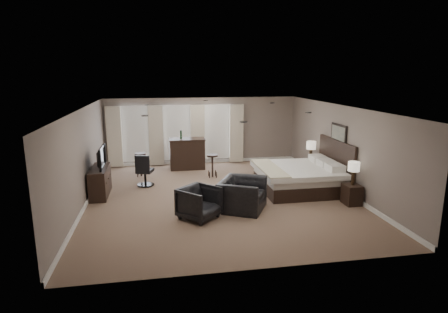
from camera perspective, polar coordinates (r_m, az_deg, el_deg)
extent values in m
cube|color=brown|center=(11.06, -0.66, -6.06)|extent=(7.60, 8.60, 0.04)
cube|color=silver|center=(10.52, -0.70, 7.48)|extent=(7.60, 8.60, 0.04)
cube|color=slate|center=(14.86, -3.36, 3.95)|extent=(7.50, 0.04, 2.60)
cube|color=slate|center=(6.71, 5.30, -7.03)|extent=(7.50, 0.04, 2.60)
cube|color=slate|center=(10.78, -20.76, -0.23)|extent=(0.04, 8.50, 2.60)
cube|color=slate|center=(11.90, 17.43, 1.18)|extent=(0.04, 8.50, 2.60)
cube|color=silver|center=(14.74, -13.44, 3.35)|extent=(1.15, 0.04, 2.05)
cube|color=silver|center=(14.73, -7.21, 3.59)|extent=(1.15, 0.04, 2.05)
cube|color=silver|center=(14.89, -1.03, 3.79)|extent=(1.15, 0.04, 2.05)
cube|color=beige|center=(14.69, -16.37, 2.88)|extent=(0.55, 0.12, 2.30)
cube|color=beige|center=(14.60, -10.31, 3.13)|extent=(0.55, 0.12, 2.30)
cube|color=beige|center=(14.68, -4.05, 3.35)|extent=(0.55, 0.12, 2.30)
cube|color=beige|center=(14.92, 1.89, 3.53)|extent=(0.55, 0.12, 2.30)
cube|color=silver|center=(11.67, 11.81, -1.41)|extent=(2.41, 2.30, 1.54)
cube|color=black|center=(10.92, 18.88, -5.49)|extent=(0.42, 0.51, 0.56)
cube|color=black|center=(13.42, 12.97, -1.77)|extent=(0.42, 0.51, 0.56)
cube|color=beige|center=(10.75, 19.11, -2.45)|extent=(0.31, 0.31, 0.64)
cube|color=beige|center=(13.28, 13.10, 0.81)|extent=(0.33, 0.33, 0.68)
cube|color=slate|center=(11.93, 17.03, 3.43)|extent=(0.04, 0.96, 0.56)
cube|color=black|center=(11.61, -18.35, -3.64)|extent=(0.47, 1.45, 0.84)
imported|color=black|center=(11.49, -18.52, -1.29)|extent=(0.62, 1.08, 0.14)
imported|color=black|center=(9.90, 2.80, -5.03)|extent=(1.30, 1.48, 1.09)
imported|color=black|center=(9.34, -3.79, -6.82)|extent=(1.18, 1.18, 0.89)
cube|color=black|center=(14.09, -5.64, 0.44)|extent=(1.33, 0.69, 1.16)
cube|color=black|center=(13.36, -12.55, -1.23)|extent=(0.51, 0.51, 0.82)
cube|color=black|center=(12.94, -1.78, -1.44)|extent=(0.41, 0.41, 0.80)
cube|color=black|center=(12.18, -11.96, -2.02)|extent=(0.66, 0.66, 1.04)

